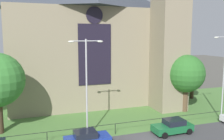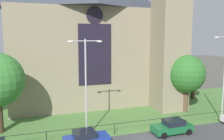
{
  "view_description": "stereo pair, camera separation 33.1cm",
  "coord_description": "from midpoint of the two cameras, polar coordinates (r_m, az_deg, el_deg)",
  "views": [
    {
      "loc": [
        -10.46,
        -20.23,
        10.07
      ],
      "look_at": [
        -1.0,
        8.0,
        5.95
      ],
      "focal_mm": 38.88,
      "sensor_mm": 36.0,
      "label": 1
    },
    {
      "loc": [
        -10.15,
        -20.34,
        10.07
      ],
      "look_at": [
        -1.0,
        8.0,
        5.95
      ],
      "focal_mm": 38.88,
      "sensor_mm": 36.0,
      "label": 2
    }
  ],
  "objects": [
    {
      "name": "parked_car_green",
      "position": [
        26.74,
        14.34,
        -12.78
      ],
      "size": [
        4.25,
        2.11,
        1.51
      ],
      "rotation": [
        0.0,
        0.0,
        3.17
      ],
      "color": "#196033",
      "rests_on": "ground"
    },
    {
      "name": "ground",
      "position": [
        33.54,
        0.86,
        -9.59
      ],
      "size": [
        160.0,
        160.0,
        0.0
      ],
      "primitive_type": "plane",
      "color": "#56544C"
    },
    {
      "name": "parked_car_blue",
      "position": [
        23.25,
        -5.74,
        -15.8
      ],
      "size": [
        4.25,
        2.13,
        1.51
      ],
      "rotation": [
        0.0,
        0.0,
        0.03
      ],
      "color": "#1E3899",
      "rests_on": "ground"
    },
    {
      "name": "grass_verge",
      "position": [
        31.74,
        2.04,
        -10.61
      ],
      "size": [
        120.0,
        20.0,
        0.01
      ],
      "primitive_type": "cube",
      "color": "#517F3D",
      "rests_on": "ground"
    },
    {
      "name": "iron_railing",
      "position": [
        25.75,
        0.99,
        -12.83
      ],
      "size": [
        27.51,
        0.07,
        1.13
      ],
      "color": "black",
      "rests_on": "ground"
    },
    {
      "name": "tree_right_near",
      "position": [
        33.67,
        17.31,
        -0.89
      ],
      "size": [
        5.06,
        5.06,
        7.72
      ],
      "color": "brown",
      "rests_on": "ground"
    },
    {
      "name": "streetlamp_near",
      "position": [
        23.53,
        -5.8,
        -1.83
      ],
      "size": [
        3.37,
        0.26,
        9.85
      ],
      "color": "#B2B2B7",
      "rests_on": "ground"
    },
    {
      "name": "church_building",
      "position": [
        37.38,
        -4.66,
        8.17
      ],
      "size": [
        23.2,
        16.2,
        26.0
      ],
      "color": "gray",
      "rests_on": "ground"
    },
    {
      "name": "tree_right_far",
      "position": [
        41.35,
        18.82,
        -1.57
      ],
      "size": [
        3.44,
        3.44,
        5.35
      ],
      "color": "#423021",
      "rests_on": "ground"
    }
  ]
}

